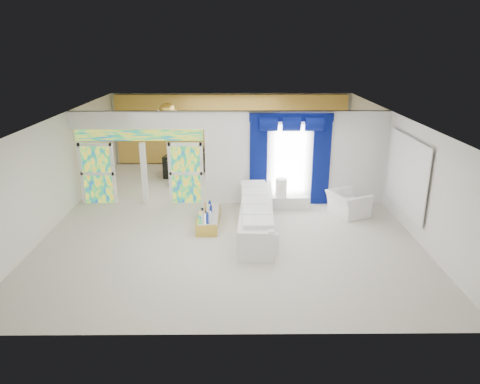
{
  "coord_description": "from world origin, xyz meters",
  "views": [
    {
      "loc": [
        0.2,
        -12.82,
        5.03
      ],
      "look_at": [
        0.3,
        -1.2,
        1.1
      ],
      "focal_mm": 33.36,
      "sensor_mm": 36.0,
      "label": 1
    }
  ],
  "objects_px": {
    "coffee_table": "(209,219)",
    "console_table": "(290,202)",
    "grand_piano": "(186,163)",
    "white_sofa": "(256,217)",
    "armchair": "(348,204)"
  },
  "relations": [
    {
      "from": "white_sofa",
      "to": "console_table",
      "type": "xyz_separation_m",
      "value": [
        1.14,
        1.7,
        -0.19
      ]
    },
    {
      "from": "white_sofa",
      "to": "armchair",
      "type": "relative_size",
      "value": 3.64
    },
    {
      "from": "white_sofa",
      "to": "armchair",
      "type": "distance_m",
      "value": 3.03
    },
    {
      "from": "coffee_table",
      "to": "white_sofa",
      "type": "bearing_deg",
      "value": -12.53
    },
    {
      "from": "coffee_table",
      "to": "console_table",
      "type": "height_order",
      "value": "console_table"
    },
    {
      "from": "armchair",
      "to": "coffee_table",
      "type": "bearing_deg",
      "value": 76.65
    },
    {
      "from": "armchair",
      "to": "console_table",
      "type": "bearing_deg",
      "value": 45.84
    },
    {
      "from": "grand_piano",
      "to": "armchair",
      "type": "bearing_deg",
      "value": -27.81
    },
    {
      "from": "coffee_table",
      "to": "grand_piano",
      "type": "xyz_separation_m",
      "value": [
        -1.22,
        5.29,
        0.25
      ]
    },
    {
      "from": "coffee_table",
      "to": "armchair",
      "type": "xyz_separation_m",
      "value": [
        4.18,
        0.78,
        0.18
      ]
    },
    {
      "from": "white_sofa",
      "to": "coffee_table",
      "type": "relative_size",
      "value": 2.47
    },
    {
      "from": "white_sofa",
      "to": "armchair",
      "type": "xyz_separation_m",
      "value": [
        2.83,
        1.08,
        -0.02
      ]
    },
    {
      "from": "white_sofa",
      "to": "grand_piano",
      "type": "distance_m",
      "value": 6.16
    },
    {
      "from": "white_sofa",
      "to": "coffee_table",
      "type": "height_order",
      "value": "white_sofa"
    },
    {
      "from": "grand_piano",
      "to": "white_sofa",
      "type": "bearing_deg",
      "value": -53.22
    }
  ]
}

